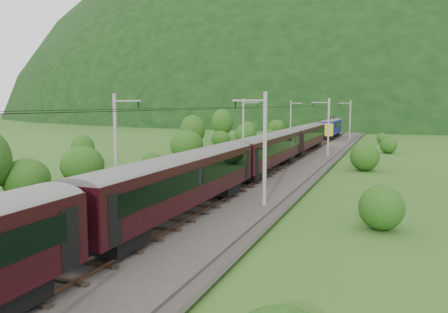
% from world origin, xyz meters
% --- Properties ---
extents(ground, '(600.00, 600.00, 0.00)m').
position_xyz_m(ground, '(0.00, 0.00, 0.00)').
color(ground, '#2C541A').
rests_on(ground, ground).
extents(railbed, '(14.00, 220.00, 0.30)m').
position_xyz_m(railbed, '(0.00, 10.00, 0.15)').
color(railbed, '#38332D').
rests_on(railbed, ground).
extents(track_left, '(2.40, 220.00, 0.27)m').
position_xyz_m(track_left, '(-2.40, 10.00, 0.37)').
color(track_left, brown).
rests_on(track_left, railbed).
extents(track_right, '(2.40, 220.00, 0.27)m').
position_xyz_m(track_right, '(2.40, 10.00, 0.37)').
color(track_right, brown).
rests_on(track_right, railbed).
extents(catenary_left, '(2.54, 192.28, 8.00)m').
position_xyz_m(catenary_left, '(-6.12, 32.00, 4.50)').
color(catenary_left, gray).
rests_on(catenary_left, railbed).
extents(catenary_right, '(2.54, 192.28, 8.00)m').
position_xyz_m(catenary_right, '(6.12, 32.00, 4.50)').
color(catenary_right, gray).
rests_on(catenary_right, railbed).
extents(overhead_wires, '(4.83, 198.00, 0.03)m').
position_xyz_m(overhead_wires, '(0.00, 10.00, 7.10)').
color(overhead_wires, black).
rests_on(overhead_wires, ground).
extents(mountain_main, '(504.00, 360.00, 244.00)m').
position_xyz_m(mountain_main, '(0.00, 260.00, 0.00)').
color(mountain_main, black).
rests_on(mountain_main, ground).
extents(mountain_ridge, '(336.00, 280.00, 132.00)m').
position_xyz_m(mountain_ridge, '(-120.00, 300.00, 0.00)').
color(mountain_ridge, black).
rests_on(mountain_ridge, ground).
extents(train, '(2.71, 129.48, 4.69)m').
position_xyz_m(train, '(2.40, 4.85, 3.25)').
color(train, black).
rests_on(train, ground).
extents(hazard_post_near, '(0.17, 0.17, 1.59)m').
position_xyz_m(hazard_post_near, '(-0.11, 49.57, 1.09)').
color(hazard_post_near, red).
rests_on(hazard_post_near, railbed).
extents(hazard_post_far, '(0.17, 0.17, 1.59)m').
position_xyz_m(hazard_post_far, '(0.10, 38.88, 1.10)').
color(hazard_post_far, red).
rests_on(hazard_post_far, railbed).
extents(signal, '(0.26, 0.26, 2.38)m').
position_xyz_m(signal, '(-4.41, 45.34, 1.69)').
color(signal, black).
rests_on(signal, railbed).
extents(vegetation_left, '(12.29, 149.25, 6.54)m').
position_xyz_m(vegetation_left, '(-13.75, 17.74, 2.34)').
color(vegetation_left, '#244312').
rests_on(vegetation_left, ground).
extents(vegetation_right, '(5.98, 102.86, 2.89)m').
position_xyz_m(vegetation_right, '(12.59, 7.42, 1.26)').
color(vegetation_right, '#244312').
rests_on(vegetation_right, ground).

